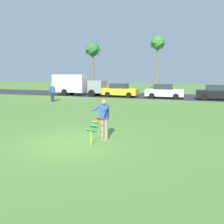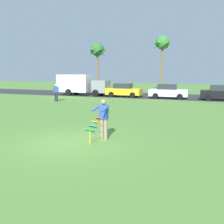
{
  "view_description": "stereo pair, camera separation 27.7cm",
  "coord_description": "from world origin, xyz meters",
  "px_view_note": "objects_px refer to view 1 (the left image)",
  "views": [
    {
      "loc": [
        4.81,
        -8.7,
        2.84
      ],
      "look_at": [
        1.08,
        1.93,
        1.05
      ],
      "focal_mm": 39.56,
      "sensor_mm": 36.0,
      "label": 1
    },
    {
      "loc": [
        5.07,
        -8.6,
        2.84
      ],
      "look_at": [
        1.08,
        1.93,
        1.05
      ],
      "focal_mm": 39.56,
      "sensor_mm": 36.0,
      "label": 2
    }
  ],
  "objects_px": {
    "parked_car_white": "(164,91)",
    "palm_tree_left_near": "(93,51)",
    "person_kite_flyer": "(104,118)",
    "parked_car_yellow": "(120,90)",
    "palm_tree_right_near": "(158,45)",
    "person_walker_near": "(52,92)",
    "parked_truck_grey_van": "(76,84)",
    "parked_car_black": "(217,93)",
    "kite_held": "(94,127)"
  },
  "relations": [
    {
      "from": "person_kite_flyer",
      "to": "palm_tree_right_near",
      "type": "relative_size",
      "value": 0.2
    },
    {
      "from": "person_kite_flyer",
      "to": "parked_car_yellow",
      "type": "bearing_deg",
      "value": 105.5
    },
    {
      "from": "parked_car_white",
      "to": "kite_held",
      "type": "bearing_deg",
      "value": -90.64
    },
    {
      "from": "parked_truck_grey_van",
      "to": "person_walker_near",
      "type": "xyz_separation_m",
      "value": [
        0.94,
        -6.93,
        -0.48
      ]
    },
    {
      "from": "parked_truck_grey_van",
      "to": "person_walker_near",
      "type": "height_order",
      "value": "parked_truck_grey_van"
    },
    {
      "from": "parked_car_black",
      "to": "person_walker_near",
      "type": "xyz_separation_m",
      "value": [
        -15.57,
        -6.93,
        0.16
      ]
    },
    {
      "from": "parked_car_white",
      "to": "palm_tree_left_near",
      "type": "distance_m",
      "value": 15.75
    },
    {
      "from": "parked_car_yellow",
      "to": "person_kite_flyer",
      "type": "bearing_deg",
      "value": -74.5
    },
    {
      "from": "parked_truck_grey_van",
      "to": "parked_car_white",
      "type": "height_order",
      "value": "parked_truck_grey_van"
    },
    {
      "from": "person_kite_flyer",
      "to": "person_walker_near",
      "type": "height_order",
      "value": "same"
    },
    {
      "from": "parked_car_black",
      "to": "person_walker_near",
      "type": "distance_m",
      "value": 17.04
    },
    {
      "from": "person_kite_flyer",
      "to": "kite_held",
      "type": "height_order",
      "value": "person_kite_flyer"
    },
    {
      "from": "palm_tree_left_near",
      "to": "person_kite_flyer",
      "type": "bearing_deg",
      "value": -65.46
    },
    {
      "from": "parked_truck_grey_van",
      "to": "parked_car_yellow",
      "type": "bearing_deg",
      "value": 0.0
    },
    {
      "from": "parked_car_black",
      "to": "palm_tree_right_near",
      "type": "xyz_separation_m",
      "value": [
        -8.07,
        10.86,
        6.28
      ]
    },
    {
      "from": "parked_car_white",
      "to": "person_walker_near",
      "type": "distance_m",
      "value": 12.25
    },
    {
      "from": "palm_tree_right_near",
      "to": "person_walker_near",
      "type": "distance_m",
      "value": 20.25
    },
    {
      "from": "parked_truck_grey_van",
      "to": "parked_car_white",
      "type": "relative_size",
      "value": 1.58
    },
    {
      "from": "kite_held",
      "to": "palm_tree_left_near",
      "type": "bearing_deg",
      "value": 113.69
    },
    {
      "from": "parked_car_yellow",
      "to": "parked_car_black",
      "type": "height_order",
      "value": "same"
    },
    {
      "from": "kite_held",
      "to": "parked_car_white",
      "type": "bearing_deg",
      "value": 89.36
    },
    {
      "from": "kite_held",
      "to": "parked_car_black",
      "type": "bearing_deg",
      "value": 73.62
    },
    {
      "from": "parked_truck_grey_van",
      "to": "parked_car_black",
      "type": "bearing_deg",
      "value": -0.0
    },
    {
      "from": "kite_held",
      "to": "person_walker_near",
      "type": "bearing_deg",
      "value": 128.59
    },
    {
      "from": "parked_truck_grey_van",
      "to": "parked_car_yellow",
      "type": "relative_size",
      "value": 1.59
    },
    {
      "from": "parked_car_white",
      "to": "parked_car_black",
      "type": "xyz_separation_m",
      "value": [
        5.47,
        -0.0,
        0.0
      ]
    },
    {
      "from": "parked_car_black",
      "to": "palm_tree_right_near",
      "type": "distance_m",
      "value": 14.92
    },
    {
      "from": "parked_car_yellow",
      "to": "parked_car_white",
      "type": "xyz_separation_m",
      "value": [
        5.23,
        -0.0,
        0.0
      ]
    },
    {
      "from": "parked_truck_grey_van",
      "to": "parked_car_black",
      "type": "xyz_separation_m",
      "value": [
        16.5,
        -0.0,
        -0.64
      ]
    },
    {
      "from": "palm_tree_left_near",
      "to": "person_walker_near",
      "type": "xyz_separation_m",
      "value": [
        2.2,
        -15.15,
        -5.25
      ]
    },
    {
      "from": "parked_truck_grey_van",
      "to": "parked_car_yellow",
      "type": "distance_m",
      "value": 5.84
    },
    {
      "from": "person_kite_flyer",
      "to": "parked_car_black",
      "type": "distance_m",
      "value": 19.33
    },
    {
      "from": "palm_tree_left_near",
      "to": "parked_car_white",
      "type": "bearing_deg",
      "value": -33.76
    },
    {
      "from": "parked_car_black",
      "to": "palm_tree_right_near",
      "type": "bearing_deg",
      "value": 126.63
    },
    {
      "from": "person_walker_near",
      "to": "palm_tree_left_near",
      "type": "bearing_deg",
      "value": 98.27
    },
    {
      "from": "palm_tree_left_near",
      "to": "person_walker_near",
      "type": "height_order",
      "value": "palm_tree_left_near"
    },
    {
      "from": "parked_car_white",
      "to": "parked_car_black",
      "type": "relative_size",
      "value": 1.0
    },
    {
      "from": "kite_held",
      "to": "palm_tree_right_near",
      "type": "height_order",
      "value": "palm_tree_right_near"
    },
    {
      "from": "parked_car_white",
      "to": "palm_tree_left_near",
      "type": "height_order",
      "value": "palm_tree_left_near"
    },
    {
      "from": "parked_car_yellow",
      "to": "palm_tree_right_near",
      "type": "relative_size",
      "value": 0.5
    },
    {
      "from": "parked_truck_grey_van",
      "to": "palm_tree_right_near",
      "type": "bearing_deg",
      "value": 52.18
    },
    {
      "from": "parked_car_black",
      "to": "person_walker_near",
      "type": "relative_size",
      "value": 2.46
    },
    {
      "from": "palm_tree_left_near",
      "to": "person_walker_near",
      "type": "relative_size",
      "value": 4.35
    },
    {
      "from": "parked_truck_grey_van",
      "to": "parked_car_yellow",
      "type": "xyz_separation_m",
      "value": [
        5.81,
        0.0,
        -0.64
      ]
    },
    {
      "from": "parked_car_black",
      "to": "parked_car_white",
      "type": "bearing_deg",
      "value": 180.0
    },
    {
      "from": "person_walker_near",
      "to": "parked_car_yellow",
      "type": "bearing_deg",
      "value": 54.9
    },
    {
      "from": "parked_car_black",
      "to": "palm_tree_left_near",
      "type": "relative_size",
      "value": 0.57
    },
    {
      "from": "person_walker_near",
      "to": "person_kite_flyer",
      "type": "bearing_deg",
      "value": -49.16
    },
    {
      "from": "parked_car_white",
      "to": "palm_tree_right_near",
      "type": "bearing_deg",
      "value": 103.51
    },
    {
      "from": "palm_tree_right_near",
      "to": "person_walker_near",
      "type": "xyz_separation_m",
      "value": [
        -7.49,
        -17.79,
        -6.12
      ]
    }
  ]
}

